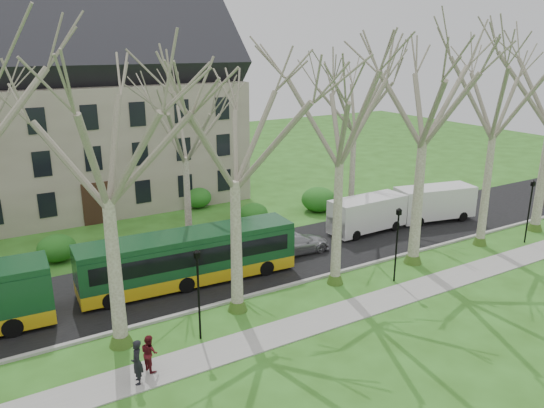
{
  "coord_description": "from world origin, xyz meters",
  "views": [
    {
      "loc": [
        -14.25,
        -21.24,
        13.07
      ],
      "look_at": [
        0.24,
        3.0,
        4.48
      ],
      "focal_mm": 35.0,
      "sensor_mm": 36.0,
      "label": 1
    }
  ],
  "objects": [
    {
      "name": "ground",
      "position": [
        0.0,
        0.0,
        0.0
      ],
      "size": [
        120.0,
        120.0,
        0.0
      ],
      "primitive_type": "plane",
      "color": "#2E5D1A",
      "rests_on": "ground"
    },
    {
      "name": "road",
      "position": [
        0.0,
        5.5,
        0.03
      ],
      "size": [
        80.0,
        8.0,
        0.06
      ],
      "primitive_type": "cube",
      "color": "black",
      "rests_on": "ground"
    },
    {
      "name": "van_a",
      "position": [
        10.05,
        6.13,
        1.32
      ],
      "size": [
        5.83,
        2.24,
        2.52
      ],
      "primitive_type": null,
      "rotation": [
        0.0,
        0.0,
        0.02
      ],
      "color": "silver",
      "rests_on": "road"
    },
    {
      "name": "pedestrian_b",
      "position": [
        -8.8,
        -2.25,
        0.85
      ],
      "size": [
        0.76,
        0.89,
        1.59
      ],
      "primitive_type": "imported",
      "rotation": [
        0.0,
        0.0,
        1.8
      ],
      "color": "#551319",
      "rests_on": "sidewalk"
    },
    {
      "name": "sidewalk",
      "position": [
        0.0,
        -2.5,
        0.03
      ],
      "size": [
        70.0,
        2.0,
        0.06
      ],
      "primitive_type": "cube",
      "color": "gray",
      "rests_on": "ground"
    },
    {
      "name": "hedges",
      "position": [
        -4.67,
        14.0,
        1.0
      ],
      "size": [
        30.6,
        8.6,
        2.0
      ],
      "color": "#265F1B",
      "rests_on": "ground"
    },
    {
      "name": "sedan",
      "position": [
        3.42,
        5.38,
        0.73
      ],
      "size": [
        4.69,
        2.06,
        1.34
      ],
      "primitive_type": "imported",
      "rotation": [
        0.0,
        0.0,
        1.53
      ],
      "color": "#A6A6AB",
      "rests_on": "road"
    },
    {
      "name": "bus_follow",
      "position": [
        -4.12,
        4.77,
        1.58
      ],
      "size": [
        12.28,
        3.27,
        3.04
      ],
      "primitive_type": null,
      "rotation": [
        0.0,
        0.0,
        -0.06
      ],
      "color": "#123F1F",
      "rests_on": "road"
    },
    {
      "name": "van_b",
      "position": [
        16.13,
        5.51,
        1.37
      ],
      "size": [
        6.34,
        3.41,
        2.62
      ],
      "primitive_type": null,
      "rotation": [
        0.0,
        0.0,
        -0.21
      ],
      "color": "silver",
      "rests_on": "road"
    },
    {
      "name": "curb",
      "position": [
        0.0,
        1.5,
        0.07
      ],
      "size": [
        80.0,
        0.25,
        0.14
      ],
      "primitive_type": "cube",
      "color": "#A5A39E",
      "rests_on": "ground"
    },
    {
      "name": "pedestrian_a",
      "position": [
        -9.49,
        -2.87,
        0.99
      ],
      "size": [
        0.62,
        0.78,
        1.87
      ],
      "primitive_type": "imported",
      "rotation": [
        0.0,
        0.0,
        -1.85
      ],
      "color": "black",
      "rests_on": "sidewalk"
    },
    {
      "name": "tree_row_verge",
      "position": [
        0.0,
        0.3,
        7.0
      ],
      "size": [
        49.0,
        7.0,
        14.0
      ],
      "color": "gray",
      "rests_on": "ground"
    },
    {
      "name": "building",
      "position": [
        -6.0,
        24.0,
        8.07
      ],
      "size": [
        26.5,
        12.2,
        16.0
      ],
      "color": "gray",
      "rests_on": "ground"
    },
    {
      "name": "tree_row_far",
      "position": [
        -1.33,
        11.0,
        6.0
      ],
      "size": [
        33.0,
        7.0,
        12.0
      ],
      "color": "gray",
      "rests_on": "ground"
    },
    {
      "name": "lamp_row",
      "position": [
        -0.0,
        -1.0,
        2.57
      ],
      "size": [
        36.22,
        0.22,
        4.3
      ],
      "color": "black",
      "rests_on": "ground"
    }
  ]
}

